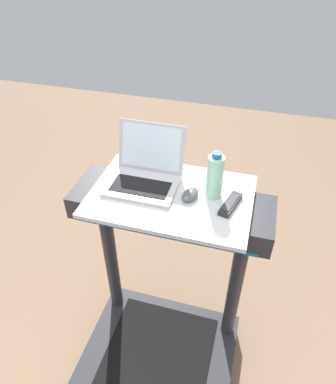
# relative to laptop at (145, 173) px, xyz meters

# --- Properties ---
(desk_board) EXTENTS (0.70, 0.48, 0.02)m
(desk_board) POSITION_rel_laptop_xyz_m (0.14, -0.06, -0.06)
(desk_board) COLOR silver
(desk_board) RESTS_ON treadmill_base
(laptop) EXTENTS (0.31, 0.29, 0.23)m
(laptop) POSITION_rel_laptop_xyz_m (0.00, 0.00, 0.00)
(laptop) COLOR #B7B7BC
(laptop) RESTS_ON desk_board
(computer_mouse) EXTENTS (0.08, 0.11, 0.03)m
(computer_mouse) POSITION_rel_laptop_xyz_m (0.22, -0.06, -0.03)
(computer_mouse) COLOR #4C4C51
(computer_mouse) RESTS_ON desk_board
(water_bottle) EXTENTS (0.07, 0.07, 0.22)m
(water_bottle) POSITION_rel_laptop_xyz_m (0.31, -0.01, 0.05)
(water_bottle) COLOR #9EDBB2
(water_bottle) RESTS_ON desk_board
(tv_remote) EXTENTS (0.08, 0.17, 0.02)m
(tv_remote) POSITION_rel_laptop_xyz_m (0.40, -0.06, -0.04)
(tv_remote) COLOR #232326
(tv_remote) RESTS_ON desk_board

